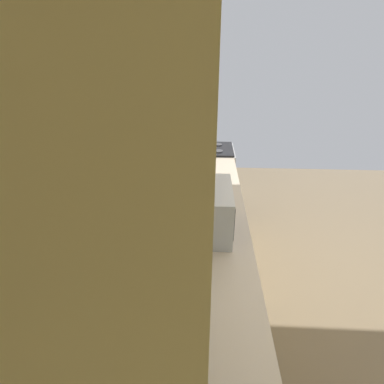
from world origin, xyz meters
name	(u,v)px	position (x,y,z in m)	size (l,w,h in m)	color
ground_plane	(353,317)	(0.00, 0.00, 0.00)	(7.00, 7.00, 0.00)	brown
wall_back	(155,160)	(0.00, 1.63, 1.38)	(4.49, 0.12, 2.77)	beige
counter_run	(203,306)	(-0.39, 1.27, 0.46)	(3.59, 0.62, 0.92)	tan
upper_cabinets	(179,93)	(-0.39, 1.41, 1.87)	(2.82, 0.30, 0.60)	#D8B264
oven_range	(208,182)	(1.71, 1.25, 0.47)	(0.60, 0.64, 1.10)	#B7BABF
microwave	(203,209)	(-0.12, 1.29, 1.08)	(0.51, 0.39, 0.32)	#B7BABF
bowl	(215,180)	(0.68, 1.19, 0.95)	(0.18, 0.18, 0.05)	#4C8CBF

